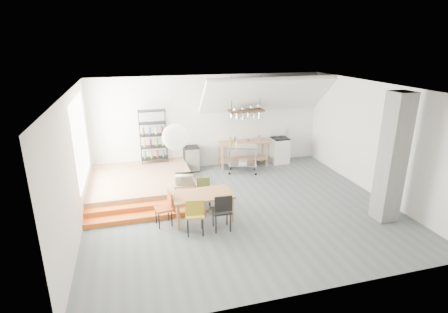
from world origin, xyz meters
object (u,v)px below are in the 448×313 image
object	(u,v)px
mini_fridge	(191,158)
rolling_cart	(243,156)
stove	(279,150)
dining_table	(202,197)

from	to	relation	value
mini_fridge	rolling_cart	bearing A→B (deg)	-23.20
rolling_cart	stove	bearing A→B (deg)	40.53
stove	mini_fridge	distance (m)	3.26
dining_table	rolling_cart	size ratio (longest dim) A/B	1.40
dining_table	stove	bearing A→B (deg)	42.56
stove	dining_table	xyz separation A→B (m)	(-3.63, -3.50, 0.14)
rolling_cart	mini_fridge	world-z (taller)	rolling_cart
dining_table	mini_fridge	distance (m)	3.56
stove	mini_fridge	size ratio (longest dim) A/B	1.39
stove	mini_fridge	xyz separation A→B (m)	(-3.26, 0.04, -0.06)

